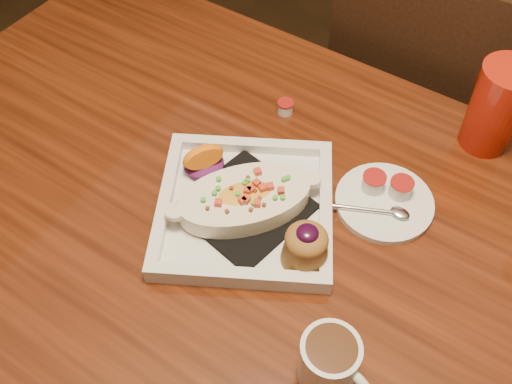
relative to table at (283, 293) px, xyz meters
The scene contains 7 objects.
table is the anchor object (origin of this frame).
chair_far 0.65m from the table, 90.00° to the left, with size 0.42×0.42×0.93m.
plate 0.15m from the table, 156.47° to the left, with size 0.35×0.35×0.08m.
coffee_mug 0.22m from the table, 40.49° to the right, with size 0.10×0.07×0.08m.
saucer 0.21m from the table, 67.52° to the left, with size 0.15×0.15×0.10m.
creamer_loose 0.32m from the table, 121.59° to the left, with size 0.03×0.03×0.02m.
red_tumbler 0.44m from the table, 67.84° to the left, with size 0.09×0.09×0.15m, color red.
Camera 1 is at (0.19, -0.37, 1.46)m, focal length 40.00 mm.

